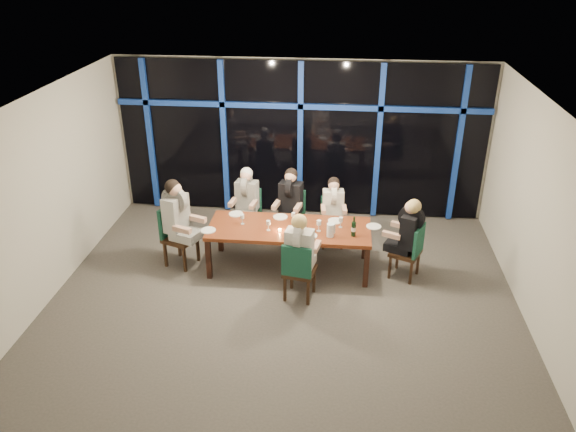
{
  "coord_description": "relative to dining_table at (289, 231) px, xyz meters",
  "views": [
    {
      "loc": [
        0.78,
        -7.13,
        4.9
      ],
      "look_at": [
        0.0,
        0.6,
        1.05
      ],
      "focal_mm": 35.0,
      "sensor_mm": 36.0,
      "label": 1
    }
  ],
  "objects": [
    {
      "name": "plate_far_left",
      "position": [
        -0.94,
        0.38,
        0.08
      ],
      "size": [
        0.24,
        0.24,
        0.01
      ],
      "primitive_type": "cylinder",
      "color": "white",
      "rests_on": "dining_table"
    },
    {
      "name": "wine_bottle",
      "position": [
        1.02,
        -0.18,
        0.19
      ],
      "size": [
        0.07,
        0.07,
        0.32
      ],
      "rotation": [
        0.0,
        0.0,
        0.11
      ],
      "color": "black",
      "rests_on": "dining_table"
    },
    {
      "name": "wine_glass_a",
      "position": [
        -0.32,
        -0.14,
        0.19
      ],
      "size": [
        0.07,
        0.07,
        0.17
      ],
      "color": "silver",
      "rests_on": "dining_table"
    },
    {
      "name": "window_wall",
      "position": [
        0.01,
        2.13,
        0.87
      ],
      "size": [
        6.86,
        0.43,
        2.94
      ],
      "color": "black",
      "rests_on": "ground"
    },
    {
      "name": "chair_end_left",
      "position": [
        -1.88,
        -0.02,
        -0.11
      ],
      "size": [
        0.61,
        0.61,
        1.03
      ],
      "rotation": [
        0.0,
        0.0,
        1.22
      ],
      "color": "#301C10",
      "rests_on": "ground"
    },
    {
      "name": "diner_far_right",
      "position": [
        0.68,
        0.85,
        0.15
      ],
      "size": [
        0.45,
        0.56,
        0.85
      ],
      "rotation": [
        0.0,
        0.0,
        0.09
      ],
      "color": "silver",
      "rests_on": "ground"
    },
    {
      "name": "chair_far_mid",
      "position": [
        -0.06,
        0.97,
        -0.15
      ],
      "size": [
        0.52,
        0.52,
        0.95
      ],
      "rotation": [
        0.0,
        0.0,
        -0.2
      ],
      "color": "#301C10",
      "rests_on": "ground"
    },
    {
      "name": "wine_glass_e",
      "position": [
        0.82,
        0.08,
        0.2
      ],
      "size": [
        0.07,
        0.07,
        0.18
      ],
      "color": "white",
      "rests_on": "dining_table"
    },
    {
      "name": "plate_far_mid",
      "position": [
        -0.18,
        0.34,
        0.08
      ],
      "size": [
        0.24,
        0.24,
        0.01
      ],
      "primitive_type": "cylinder",
      "color": "white",
      "rests_on": "dining_table"
    },
    {
      "name": "diner_near_mid",
      "position": [
        0.24,
        -0.82,
        0.24
      ],
      "size": [
        0.52,
        0.64,
        0.94
      ],
      "rotation": [
        0.0,
        0.0,
        2.95
      ],
      "color": "silver",
      "rests_on": "ground"
    },
    {
      "name": "plate_end_right",
      "position": [
        1.28,
        0.15,
        0.08
      ],
      "size": [
        0.24,
        0.24,
        0.01
      ],
      "primitive_type": "cylinder",
      "color": "white",
      "rests_on": "dining_table"
    },
    {
      "name": "plate_far_right",
      "position": [
        0.73,
        0.29,
        0.08
      ],
      "size": [
        0.24,
        0.24,
        0.01
      ],
      "primitive_type": "cylinder",
      "color": "white",
      "rests_on": "dining_table"
    },
    {
      "name": "tea_light",
      "position": [
        -0.14,
        -0.14,
        0.08
      ],
      "size": [
        0.05,
        0.05,
        0.03
      ],
      "primitive_type": "cylinder",
      "color": "#FFAE4C",
      "rests_on": "dining_table"
    },
    {
      "name": "room",
      "position": [
        0.0,
        -0.8,
        1.34
      ],
      "size": [
        7.04,
        7.0,
        3.02
      ],
      "color": "#58534E",
      "rests_on": "ground"
    },
    {
      "name": "chair_far_left",
      "position": [
        -0.84,
        1.01,
        -0.17
      ],
      "size": [
        0.49,
        0.49,
        0.92
      ],
      "rotation": [
        0.0,
        0.0,
        -0.15
      ],
      "color": "#301C10",
      "rests_on": "ground"
    },
    {
      "name": "plate_near_mid",
      "position": [
        0.34,
        -0.27,
        0.08
      ],
      "size": [
        0.24,
        0.24,
        0.01
      ],
      "primitive_type": "cylinder",
      "color": "white",
      "rests_on": "dining_table"
    },
    {
      "name": "dining_table",
      "position": [
        0.0,
        0.0,
        0.0
      ],
      "size": [
        2.6,
        1.0,
        0.75
      ],
      "color": "brown",
      "rests_on": "ground"
    },
    {
      "name": "water_pitcher",
      "position": [
        0.67,
        -0.24,
        0.18
      ],
      "size": [
        0.13,
        0.12,
        0.22
      ],
      "rotation": [
        0.0,
        0.0,
        -0.12
      ],
      "color": "white",
      "rests_on": "dining_table"
    },
    {
      "name": "diner_far_mid",
      "position": [
        -0.07,
        0.89,
        0.22
      ],
      "size": [
        0.52,
        0.63,
        0.92
      ],
      "rotation": [
        0.0,
        0.0,
        -0.2
      ],
      "color": "black",
      "rests_on": "ground"
    },
    {
      "name": "chair_near_mid",
      "position": [
        0.22,
        -0.9,
        -0.14
      ],
      "size": [
        0.52,
        0.52,
        0.96
      ],
      "rotation": [
        0.0,
        0.0,
        2.95
      ],
      "color": "#301C10",
      "rests_on": "ground"
    },
    {
      "name": "diner_end_right",
      "position": [
        1.86,
        -0.08,
        0.21
      ],
      "size": [
        0.64,
        0.59,
        0.91
      ],
      "rotation": [
        0.0,
        0.0,
        4.29
      ],
      "color": "black",
      "rests_on": "ground"
    },
    {
      "name": "wine_glass_d",
      "position": [
        -0.77,
        0.04,
        0.19
      ],
      "size": [
        0.06,
        0.06,
        0.16
      ],
      "color": "silver",
      "rests_on": "dining_table"
    },
    {
      "name": "chair_far_right",
      "position": [
        0.67,
        0.92,
        -0.2
      ],
      "size": [
        0.44,
        0.44,
        0.87
      ],
      "rotation": [
        0.0,
        0.0,
        0.09
      ],
      "color": "#301C10",
      "rests_on": "ground"
    },
    {
      "name": "diner_end_left",
      "position": [
        -1.8,
        -0.05,
        0.3
      ],
      "size": [
        0.7,
        0.62,
        1.0
      ],
      "rotation": [
        0.0,
        0.0,
        1.22
      ],
      "color": "black",
      "rests_on": "ground"
    },
    {
      "name": "wine_glass_b",
      "position": [
        0.05,
        0.22,
        0.18
      ],
      "size": [
        0.06,
        0.06,
        0.16
      ],
      "color": "silver",
      "rests_on": "dining_table"
    },
    {
      "name": "diner_far_left",
      "position": [
        -0.85,
        0.93,
        0.2
      ],
      "size": [
        0.5,
        0.61,
        0.9
      ],
      "rotation": [
        0.0,
        0.0,
        -0.15
      ],
      "color": "black",
      "rests_on": "ground"
    },
    {
      "name": "wine_glass_c",
      "position": [
        0.48,
        -0.08,
        0.2
      ],
      "size": [
        0.07,
        0.07,
        0.19
      ],
      "color": "silver",
      "rests_on": "dining_table"
    },
    {
      "name": "chair_end_right",
      "position": [
        1.94,
        -0.11,
        -0.16
      ],
      "size": [
        0.57,
        0.57,
        0.94
      ],
      "rotation": [
        0.0,
        0.0,
        4.29
      ],
      "color": "#301C10",
      "rests_on": "ground"
    },
    {
      "name": "plate_end_left",
      "position": [
        -1.27,
        -0.25,
        0.08
      ],
      "size": [
        0.24,
        0.24,
        0.01
      ],
      "primitive_type": "cylinder",
      "color": "white",
      "rests_on": "dining_table"
    }
  ]
}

